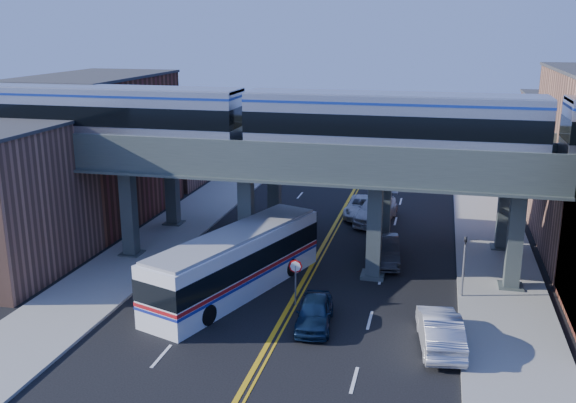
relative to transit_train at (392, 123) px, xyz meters
name	(u,v)px	position (x,y,z in m)	size (l,w,h in m)	color
ground	(277,328)	(-4.78, -8.00, -9.46)	(120.00, 120.00, 0.00)	black
sidewalk_west	(152,246)	(-16.28, 2.00, -9.38)	(5.00, 70.00, 0.16)	gray
sidewalk_east	(499,275)	(6.72, 2.00, -9.38)	(5.00, 70.00, 0.16)	gray
building_west_a	(0,200)	(-23.28, -4.00, -4.96)	(8.00, 10.00, 9.00)	#97644E
building_west_b	(98,149)	(-23.28, 8.00, -3.96)	(8.00, 14.00, 11.00)	brown
building_west_c	(167,140)	(-23.28, 21.00, -5.46)	(8.00, 10.00, 8.00)	#97644E
building_east_c	(572,151)	(13.72, 21.00, -4.96)	(8.00, 10.00, 9.00)	brown
elevated_viaduct_near	(309,170)	(-4.78, 0.00, -2.99)	(52.00, 3.60, 7.40)	#444F4E
elevated_viaduct_far	(329,149)	(-4.78, 7.00, -2.99)	(52.00, 3.60, 7.40)	#444F4E
transit_train	(392,123)	(0.00, 0.00, 0.00)	(52.05, 3.27, 3.82)	black
stop_sign	(296,275)	(-4.48, -5.00, -7.70)	(0.76, 0.09, 2.63)	slate
traffic_signal	(464,260)	(4.42, -2.00, -7.16)	(0.15, 0.18, 4.10)	slate
transit_bus	(236,263)	(-8.17, -4.01, -7.71)	(7.12, 13.44, 3.41)	white
car_lane_a	(314,312)	(-2.98, -7.27, -8.71)	(1.76, 4.38, 1.49)	#10213B
car_lane_b	(384,250)	(-0.35, 2.69, -8.61)	(1.79, 5.13, 1.69)	#313134
car_lane_c	(363,207)	(-2.98, 12.88, -8.69)	(2.55, 5.52, 1.53)	silver
car_lane_d	(376,210)	(-1.79, 11.69, -8.55)	(2.55, 6.28, 1.82)	silver
car_parked_curb	(440,330)	(3.26, -8.07, -8.59)	(1.84, 5.27, 1.74)	#AEADB1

